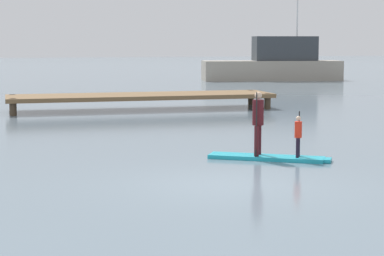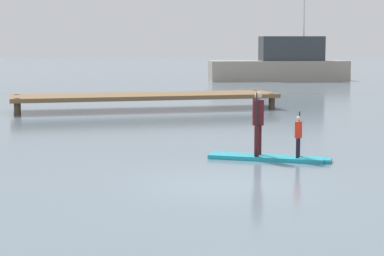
# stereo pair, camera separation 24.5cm
# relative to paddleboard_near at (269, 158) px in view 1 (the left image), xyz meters

# --- Properties ---
(ground_plane) EXTENTS (240.00, 240.00, 0.00)m
(ground_plane) POSITION_rel_paddleboard_near_xyz_m (-1.98, -2.75, -0.05)
(ground_plane) COLOR slate
(paddleboard_near) EXTENTS (2.95, 2.05, 0.10)m
(paddleboard_near) POSITION_rel_paddleboard_near_xyz_m (0.00, 0.00, 0.00)
(paddleboard_near) COLOR #1E9EB2
(paddleboard_near) RESTS_ON ground
(paddler_adult) EXTENTS (0.40, 0.46, 1.64)m
(paddler_adult) POSITION_rel_paddleboard_near_xyz_m (-0.26, 0.15, 0.99)
(paddler_adult) COLOR #4C1419
(paddler_adult) RESTS_ON paddleboard_near
(paddler_child_solo) EXTENTS (0.26, 0.34, 1.15)m
(paddler_child_solo) POSITION_rel_paddleboard_near_xyz_m (0.64, -0.36, 0.63)
(paddler_child_solo) COLOR black
(paddler_child_solo) RESTS_ON paddleboard_near
(fishing_boat_white_large) EXTENTS (10.91, 4.35, 9.46)m
(fishing_boat_white_large) POSITION_rel_paddleboard_near_xyz_m (13.78, 34.60, 1.22)
(fishing_boat_white_large) COLOR #9E9384
(fishing_boat_white_large) RESTS_ON ground
(floating_dock) EXTENTS (11.63, 2.80, 0.69)m
(floating_dock) POSITION_rel_paddleboard_near_xyz_m (-0.68, 13.90, 0.54)
(floating_dock) COLOR brown
(floating_dock) RESTS_ON ground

